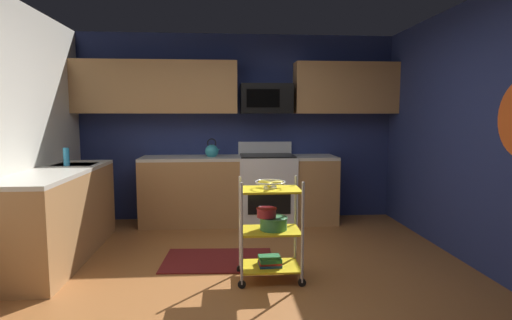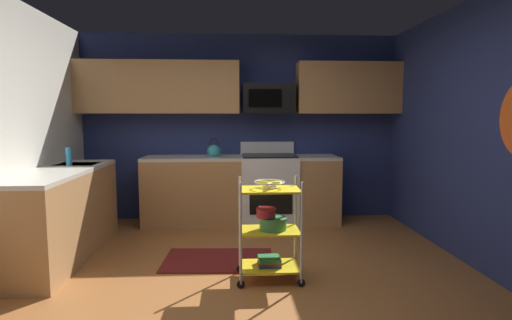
{
  "view_description": "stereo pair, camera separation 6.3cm",
  "coord_description": "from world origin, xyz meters",
  "px_view_note": "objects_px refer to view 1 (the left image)",
  "views": [
    {
      "loc": [
        -0.19,
        -3.37,
        1.47
      ],
      "look_at": [
        0.1,
        0.44,
        1.05
      ],
      "focal_mm": 28.42,
      "sensor_mm": 36.0,
      "label": 1
    },
    {
      "loc": [
        -0.12,
        -3.37,
        1.47
      ],
      "look_at": [
        0.1,
        0.44,
        1.05
      ],
      "focal_mm": 28.42,
      "sensor_mm": 36.0,
      "label": 2
    }
  ],
  "objects_px": {
    "fruit_bowl": "(270,183)",
    "book_stack": "(270,261)",
    "mixing_bowl_large": "(274,223)",
    "oven_range": "(267,188)",
    "microwave": "(266,99)",
    "mixing_bowl_small": "(267,212)",
    "kettle": "(212,151)",
    "dish_soap_bottle": "(66,157)",
    "rolling_cart": "(270,230)"
  },
  "relations": [
    {
      "from": "book_stack",
      "to": "rolling_cart",
      "type": "bearing_deg",
      "value": 180.0
    },
    {
      "from": "kettle",
      "to": "dish_soap_bottle",
      "type": "distance_m",
      "value": 1.8
    },
    {
      "from": "mixing_bowl_small",
      "to": "book_stack",
      "type": "relative_size",
      "value": 0.88
    },
    {
      "from": "oven_range",
      "to": "book_stack",
      "type": "xyz_separation_m",
      "value": [
        -0.17,
        -1.98,
        -0.31
      ]
    },
    {
      "from": "microwave",
      "to": "kettle",
      "type": "height_order",
      "value": "microwave"
    },
    {
      "from": "book_stack",
      "to": "kettle",
      "type": "bearing_deg",
      "value": 106.24
    },
    {
      "from": "microwave",
      "to": "rolling_cart",
      "type": "bearing_deg",
      "value": -94.73
    },
    {
      "from": "mixing_bowl_large",
      "to": "dish_soap_bottle",
      "type": "xyz_separation_m",
      "value": [
        -2.17,
        1.07,
        0.5
      ]
    },
    {
      "from": "oven_range",
      "to": "mixing_bowl_small",
      "type": "height_order",
      "value": "oven_range"
    },
    {
      "from": "mixing_bowl_large",
      "to": "book_stack",
      "type": "height_order",
      "value": "mixing_bowl_large"
    },
    {
      "from": "microwave",
      "to": "dish_soap_bottle",
      "type": "relative_size",
      "value": 3.5
    },
    {
      "from": "mixing_bowl_large",
      "to": "kettle",
      "type": "height_order",
      "value": "kettle"
    },
    {
      "from": "fruit_bowl",
      "to": "kettle",
      "type": "bearing_deg",
      "value": 106.24
    },
    {
      "from": "fruit_bowl",
      "to": "dish_soap_bottle",
      "type": "relative_size",
      "value": 1.36
    },
    {
      "from": "oven_range",
      "to": "mixing_bowl_large",
      "type": "xyz_separation_m",
      "value": [
        -0.14,
        -1.98,
        0.04
      ]
    },
    {
      "from": "fruit_bowl",
      "to": "mixing_bowl_small",
      "type": "relative_size",
      "value": 1.49
    },
    {
      "from": "kettle",
      "to": "dish_soap_bottle",
      "type": "xyz_separation_m",
      "value": [
        -1.56,
        -0.9,
        0.02
      ]
    },
    {
      "from": "mixing_bowl_small",
      "to": "kettle",
      "type": "xyz_separation_m",
      "value": [
        -0.54,
        1.97,
        0.38
      ]
    },
    {
      "from": "mixing_bowl_small",
      "to": "oven_range",
      "type": "bearing_deg",
      "value": 84.12
    },
    {
      "from": "microwave",
      "to": "mixing_bowl_large",
      "type": "relative_size",
      "value": 2.78
    },
    {
      "from": "oven_range",
      "to": "kettle",
      "type": "xyz_separation_m",
      "value": [
        -0.75,
        -0.0,
        0.52
      ]
    },
    {
      "from": "fruit_bowl",
      "to": "book_stack",
      "type": "bearing_deg",
      "value": 26.57
    },
    {
      "from": "mixing_bowl_large",
      "to": "book_stack",
      "type": "distance_m",
      "value": 0.35
    },
    {
      "from": "fruit_bowl",
      "to": "dish_soap_bottle",
      "type": "distance_m",
      "value": 2.39
    },
    {
      "from": "dish_soap_bottle",
      "to": "mixing_bowl_large",
      "type": "bearing_deg",
      "value": -26.28
    },
    {
      "from": "mixing_bowl_large",
      "to": "book_stack",
      "type": "relative_size",
      "value": 1.23
    },
    {
      "from": "fruit_bowl",
      "to": "dish_soap_bottle",
      "type": "bearing_deg",
      "value": 153.39
    },
    {
      "from": "microwave",
      "to": "dish_soap_bottle",
      "type": "height_order",
      "value": "microwave"
    },
    {
      "from": "mixing_bowl_small",
      "to": "rolling_cart",
      "type": "bearing_deg",
      "value": 1.32
    },
    {
      "from": "microwave",
      "to": "kettle",
      "type": "bearing_deg",
      "value": -171.73
    },
    {
      "from": "microwave",
      "to": "mixing_bowl_large",
      "type": "height_order",
      "value": "microwave"
    },
    {
      "from": "oven_range",
      "to": "book_stack",
      "type": "height_order",
      "value": "oven_range"
    },
    {
      "from": "mixing_bowl_large",
      "to": "mixing_bowl_small",
      "type": "distance_m",
      "value": 0.12
    },
    {
      "from": "mixing_bowl_large",
      "to": "oven_range",
      "type": "bearing_deg",
      "value": 85.92
    },
    {
      "from": "mixing_bowl_small",
      "to": "dish_soap_bottle",
      "type": "relative_size",
      "value": 0.91
    },
    {
      "from": "fruit_bowl",
      "to": "kettle",
      "type": "height_order",
      "value": "kettle"
    },
    {
      "from": "oven_range",
      "to": "rolling_cart",
      "type": "height_order",
      "value": "oven_range"
    },
    {
      "from": "mixing_bowl_large",
      "to": "rolling_cart",
      "type": "bearing_deg",
      "value": 180.0
    },
    {
      "from": "oven_range",
      "to": "book_stack",
      "type": "distance_m",
      "value": 2.01
    },
    {
      "from": "oven_range",
      "to": "microwave",
      "type": "bearing_deg",
      "value": 90.26
    },
    {
      "from": "mixing_bowl_large",
      "to": "kettle",
      "type": "bearing_deg",
      "value": 107.08
    },
    {
      "from": "oven_range",
      "to": "fruit_bowl",
      "type": "bearing_deg",
      "value": -94.99
    },
    {
      "from": "rolling_cart",
      "to": "mixing_bowl_small",
      "type": "bearing_deg",
      "value": -178.68
    },
    {
      "from": "mixing_bowl_small",
      "to": "book_stack",
      "type": "bearing_deg",
      "value": 1.32
    },
    {
      "from": "rolling_cart",
      "to": "kettle",
      "type": "height_order",
      "value": "kettle"
    },
    {
      "from": "fruit_bowl",
      "to": "dish_soap_bottle",
      "type": "xyz_separation_m",
      "value": [
        -2.14,
        1.07,
        0.14
      ]
    },
    {
      "from": "microwave",
      "to": "book_stack",
      "type": "bearing_deg",
      "value": -94.73
    },
    {
      "from": "oven_range",
      "to": "mixing_bowl_small",
      "type": "relative_size",
      "value": 6.04
    },
    {
      "from": "book_stack",
      "to": "mixing_bowl_large",
      "type": "bearing_deg",
      "value": 0.0
    },
    {
      "from": "microwave",
      "to": "book_stack",
      "type": "distance_m",
      "value": 2.59
    }
  ]
}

